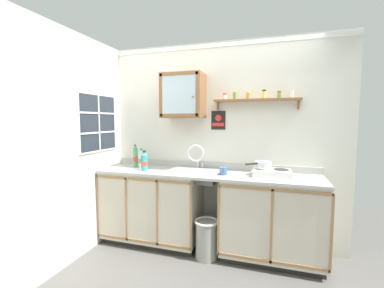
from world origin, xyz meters
TOP-DOWN VIEW (x-y plane):
  - floor at (0.00, 0.00)m, footprint 5.65×5.65m
  - back_wall at (0.00, 0.74)m, footprint 3.25×0.07m
  - side_wall_left at (-1.35, -0.24)m, footprint 0.05×3.52m
  - lower_cabinet_run at (-0.70, 0.44)m, footprint 1.24×0.57m
  - lower_cabinet_run_right at (0.76, 0.44)m, footprint 1.11×0.57m
  - countertop at (0.00, 0.44)m, footprint 2.61×0.59m
  - backsplash at (0.00, 0.71)m, footprint 2.61×0.02m
  - sink at (-0.13, 0.48)m, footprint 0.59×0.43m
  - hot_plate_stove at (0.75, 0.46)m, footprint 0.40×0.29m
  - saucepan at (0.65, 0.48)m, footprint 0.28×0.26m
  - bottle_water_clear_0 at (-0.85, 0.45)m, footprint 0.06×0.06m
  - bottle_detergent_teal_1 at (-0.74, 0.33)m, footprint 0.08×0.08m
  - bottle_soda_green_2 at (-0.97, 0.52)m, footprint 0.06×0.06m
  - mug at (0.23, 0.38)m, footprint 0.09×0.12m
  - wall_cabinet at (-0.32, 0.56)m, footprint 0.51×0.35m
  - spice_shelf at (0.55, 0.65)m, footprint 0.99×0.14m
  - warning_sign at (0.09, 0.71)m, footprint 0.18×0.01m
  - window at (-1.32, 0.23)m, footprint 0.03×0.70m
  - trash_bin at (0.07, 0.25)m, footprint 0.27×0.27m

SIDE VIEW (x-z plane):
  - floor at x=0.00m, z-range 0.00..0.00m
  - trash_bin at x=0.07m, z-range 0.01..0.45m
  - lower_cabinet_run_right at x=0.76m, z-range 0.00..0.92m
  - lower_cabinet_run at x=-0.70m, z-range 0.00..0.92m
  - countertop at x=0.00m, z-range 0.92..0.95m
  - sink at x=-0.13m, z-range 0.72..1.16m
  - hot_plate_stove at x=0.75m, z-range 0.95..1.03m
  - backsplash at x=0.00m, z-range 0.95..1.03m
  - mug at x=0.23m, z-range 0.95..1.03m
  - bottle_detergent_teal_1 at x=-0.74m, z-range 0.93..1.18m
  - bottle_water_clear_0 at x=-0.85m, z-range 0.94..1.19m
  - saucepan at x=0.65m, z-range 1.03..1.11m
  - bottle_soda_green_2 at x=-0.97m, z-range 0.93..1.23m
  - side_wall_left at x=-1.35m, z-range 0.00..2.53m
  - back_wall at x=0.00m, z-range 0.01..2.54m
  - window at x=-1.32m, z-range 1.17..1.89m
  - warning_sign at x=0.09m, z-range 1.45..1.68m
  - spice_shelf at x=0.55m, z-range 1.70..1.92m
  - wall_cabinet at x=-0.32m, z-range 1.59..2.13m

